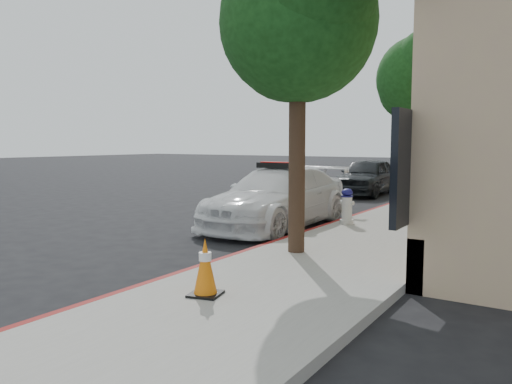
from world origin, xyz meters
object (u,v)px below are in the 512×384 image
object	(u,v)px
parked_car_far	(420,167)
traffic_cone	(205,267)
police_car	(277,197)
parked_car_mid	(367,176)
fire_hydrant	(347,207)

from	to	relation	value
parked_car_far	traffic_cone	distance (m)	23.32
police_car	parked_car_mid	size ratio (longest dim) A/B	1.17
traffic_cone	parked_car_mid	bearing A→B (deg)	102.30
fire_hydrant	traffic_cone	distance (m)	6.46
fire_hydrant	traffic_cone	size ratio (longest dim) A/B	1.15
fire_hydrant	traffic_cone	bearing A→B (deg)	-75.26
police_car	fire_hydrant	world-z (taller)	police_car
police_car	traffic_cone	bearing A→B (deg)	-68.50
parked_car_mid	fire_hydrant	distance (m)	8.59
fire_hydrant	parked_car_far	bearing A→B (deg)	107.43
police_car	traffic_cone	xyz separation A→B (m)	(2.36, -5.92, -0.23)
parked_car_far	fire_hydrant	distance (m)	16.86
police_car	fire_hydrant	distance (m)	1.77
parked_car_far	fire_hydrant	bearing A→B (deg)	-86.42
parked_car_mid	parked_car_far	distance (m)	8.45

